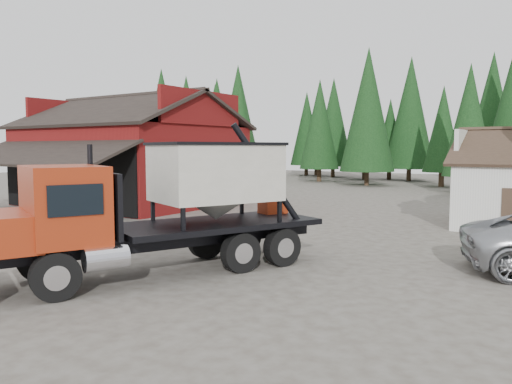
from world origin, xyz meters
The scene contains 7 objects.
ground centered at (0.00, 0.00, 0.00)m, with size 120.00×120.00×0.00m, color #4A443A.
red_barn centered at (-11.00, 9.90, 2.69)m, with size 12.80×13.63×7.18m.
conifer_backdrop centered at (0.00, 42.00, 0.00)m, with size 76.00×16.00×16.00m, color black, non-canonical shape.
near_pine_a centered at (-22.00, 28.00, 6.39)m, with size 4.40×4.40×11.40m.
near_pine_b centered at (6.00, 30.00, 5.89)m, with size 3.96×3.96×10.40m.
near_pine_d centered at (-4.00, 34.00, 7.39)m, with size 5.28×5.28×13.40m.
feed_truck centered at (3.76, -2.34, 2.07)m, with size 6.34×10.00×4.42m.
Camera 1 is at (13.87, -12.84, 3.63)m, focal length 35.00 mm.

